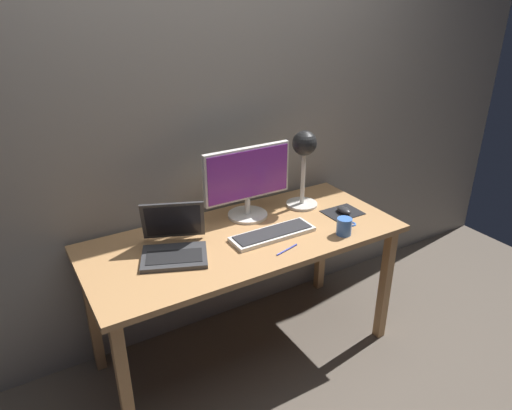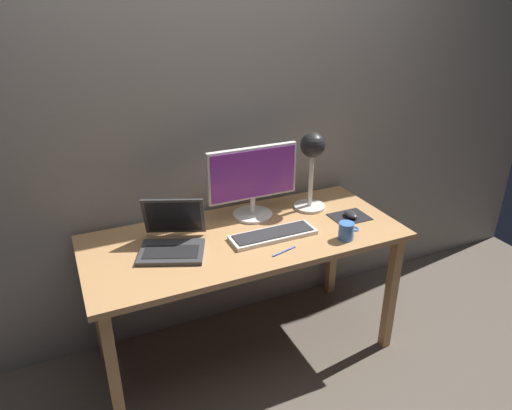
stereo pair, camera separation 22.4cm
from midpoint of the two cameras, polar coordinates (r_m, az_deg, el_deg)
ground_plane at (r=2.78m, az=-3.66°, el=-17.34°), size 4.80×4.80×0.00m
back_wall at (r=2.49m, az=-8.81°, el=11.50°), size 4.80×0.06×2.60m
desk at (r=2.38m, az=-4.09°, el=-5.49°), size 1.60×0.70×0.74m
monitor at (r=2.45m, az=-3.67°, el=3.09°), size 0.50×0.22×0.39m
keyboard_main at (r=2.33m, az=-0.69°, el=-3.61°), size 0.44×0.14×0.03m
laptop at (r=2.23m, az=-12.89°, el=-4.18°), size 0.39×0.39×0.23m
desk_lamp at (r=2.55m, az=3.40°, el=6.13°), size 0.18×0.18×0.44m
mousepad at (r=2.60m, az=8.15°, el=-0.98°), size 0.20×0.16×0.00m
mouse at (r=2.58m, az=8.31°, el=-0.69°), size 0.06×0.10×0.03m
coffee_mug at (r=2.35m, az=8.12°, el=-2.68°), size 0.11×0.08×0.09m
pen at (r=2.21m, az=0.92°, el=-5.56°), size 0.14×0.04×0.01m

